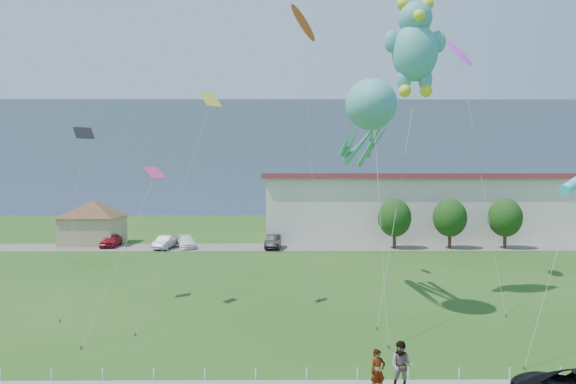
# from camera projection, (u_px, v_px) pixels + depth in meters

# --- Properties ---
(ground) EXTENTS (160.00, 160.00, 0.00)m
(ground) POSITION_uv_depth(u_px,v_px,m) (329.00, 368.00, 21.44)
(ground) COLOR #1E4A15
(ground) RESTS_ON ground
(parking_strip) EXTENTS (70.00, 6.00, 0.06)m
(parking_strip) POSITION_uv_depth(u_px,v_px,m) (302.00, 247.00, 56.42)
(parking_strip) COLOR #59544C
(parking_strip) RESTS_ON ground
(hill_ridge) EXTENTS (160.00, 50.00, 25.00)m
(hill_ridge) POSITION_uv_depth(u_px,v_px,m) (292.00, 158.00, 140.93)
(hill_ridge) COLOR slate
(hill_ridge) RESTS_ON ground
(pavilion) EXTENTS (9.20, 9.20, 5.00)m
(pavilion) POSITION_uv_depth(u_px,v_px,m) (93.00, 218.00, 59.16)
(pavilion) COLOR tan
(pavilion) RESTS_ON ground
(warehouse) EXTENTS (61.00, 15.00, 8.20)m
(warehouse) POSITION_uv_depth(u_px,v_px,m) (503.00, 205.00, 65.43)
(warehouse) COLOR beige
(warehouse) RESTS_ON ground
(rope_fence) EXTENTS (26.05, 0.05, 0.50)m
(rope_fence) POSITION_uv_depth(u_px,v_px,m) (332.00, 374.00, 20.13)
(rope_fence) COLOR white
(rope_fence) RESTS_ON ground
(tree_near) EXTENTS (3.60, 3.60, 5.47)m
(tree_near) POSITION_uv_depth(u_px,v_px,m) (394.00, 218.00, 55.36)
(tree_near) COLOR #3F2B19
(tree_near) RESTS_ON ground
(tree_mid) EXTENTS (3.60, 3.60, 5.47)m
(tree_mid) POSITION_uv_depth(u_px,v_px,m) (450.00, 218.00, 55.40)
(tree_mid) COLOR #3F2B19
(tree_mid) RESTS_ON ground
(tree_far) EXTENTS (3.60, 3.60, 5.47)m
(tree_far) POSITION_uv_depth(u_px,v_px,m) (505.00, 218.00, 55.44)
(tree_far) COLOR #3F2B19
(tree_far) RESTS_ON ground
(pedestrian_left) EXTENTS (0.69, 0.56, 1.63)m
(pedestrian_left) POSITION_uv_depth(u_px,v_px,m) (378.00, 372.00, 18.65)
(pedestrian_left) COLOR gray
(pedestrian_left) RESTS_ON sidewalk
(pedestrian_right) EXTENTS (1.08, 0.99, 1.81)m
(pedestrian_right) POSITION_uv_depth(u_px,v_px,m) (402.00, 366.00, 18.99)
(pedestrian_right) COLOR gray
(pedestrian_right) RESTS_ON sidewalk
(parked_car_red) EXTENTS (1.81, 4.19, 1.41)m
(parked_car_red) POSITION_uv_depth(u_px,v_px,m) (111.00, 240.00, 56.85)
(parked_car_red) COLOR maroon
(parked_car_red) RESTS_ON parking_strip
(parked_car_silver) EXTENTS (2.03, 4.40, 1.40)m
(parked_car_silver) POSITION_uv_depth(u_px,v_px,m) (165.00, 242.00, 55.39)
(parked_car_silver) COLOR #ADACB2
(parked_car_silver) RESTS_ON parking_strip
(parked_car_white) EXTENTS (2.85, 4.62, 1.25)m
(parked_car_white) POSITION_uv_depth(u_px,v_px,m) (186.00, 242.00, 56.01)
(parked_car_white) COLOR white
(parked_car_white) RESTS_ON parking_strip
(parked_car_black) EXTENTS (1.78, 4.53, 1.47)m
(parked_car_black) POSITION_uv_depth(u_px,v_px,m) (273.00, 242.00, 55.56)
(parked_car_black) COLOR black
(parked_car_black) RESTS_ON parking_strip
(octopus_kite) EXTENTS (2.87, 12.44, 13.45)m
(octopus_kite) POSITION_uv_depth(u_px,v_px,m) (367.00, 121.00, 30.08)
(octopus_kite) COLOR teal
(octopus_kite) RESTS_ON ground
(teddy_bear_kite) EXTENTS (5.55, 7.84, 19.33)m
(teddy_bear_kite) POSITION_uv_depth(u_px,v_px,m) (415.00, 45.00, 32.70)
(teddy_bear_kite) COLOR teal
(teddy_bear_kite) RESTS_ON ground
(small_kite_pink) EXTENTS (2.26, 8.22, 8.62)m
(small_kite_pink) POSITION_uv_depth(u_px,v_px,m) (148.00, 188.00, 30.20)
(small_kite_pink) COLOR #E0316F
(small_kite_pink) RESTS_ON ground
(small_kite_yellow) EXTENTS (3.87, 5.57, 12.93)m
(small_kite_yellow) POSITION_uv_depth(u_px,v_px,m) (203.00, 124.00, 29.61)
(small_kite_yellow) COLOR yellow
(small_kite_yellow) RESTS_ON ground
(small_kite_black) EXTENTS (1.29, 4.88, 11.11)m
(small_kite_black) POSITION_uv_depth(u_px,v_px,m) (81.00, 151.00, 31.47)
(small_kite_black) COLOR black
(small_kite_black) RESTS_ON ground
(small_kite_orange) EXTENTS (1.80, 7.03, 20.11)m
(small_kite_orange) POSITION_uv_depth(u_px,v_px,m) (304.00, 29.00, 38.22)
(small_kite_orange) COLOR #CC4916
(small_kite_orange) RESTS_ON ground
(small_kite_purple) EXTENTS (1.80, 10.27, 17.73)m
(small_kite_purple) POSITION_uv_depth(u_px,v_px,m) (461.00, 59.00, 37.81)
(small_kite_purple) COLOR #CB35D4
(small_kite_purple) RESTS_ON ground
(small_kite_cyan) EXTENTS (4.64, 5.30, 8.12)m
(small_kite_cyan) POSITION_uv_depth(u_px,v_px,m) (575.00, 184.00, 25.10)
(small_kite_cyan) COLOR #36DFF4
(small_kite_cyan) RESTS_ON ground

